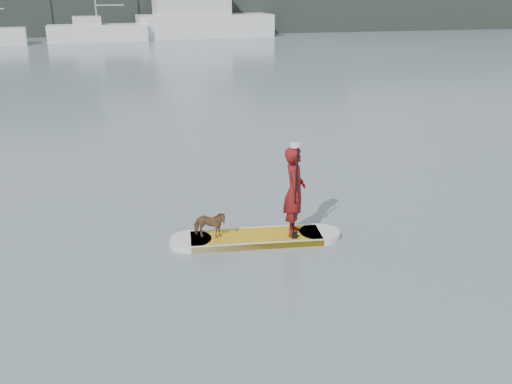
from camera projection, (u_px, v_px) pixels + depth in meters
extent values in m
cube|color=gold|center=(256.00, 238.00, 10.95)|extent=(2.56, 1.00, 0.12)
cylinder|color=silver|center=(191.00, 241.00, 10.79)|extent=(0.80, 0.80, 0.12)
cylinder|color=silver|center=(319.00, 234.00, 11.10)|extent=(0.80, 0.80, 0.12)
cube|color=silver|center=(254.00, 230.00, 11.29)|extent=(2.50, 0.26, 0.12)
cube|color=silver|center=(259.00, 246.00, 10.60)|extent=(2.50, 0.26, 0.12)
imported|color=maroon|center=(294.00, 191.00, 10.72)|extent=(0.57, 0.72, 1.72)
cylinder|color=silver|center=(296.00, 145.00, 10.41)|extent=(0.22, 0.22, 0.07)
imported|color=#53341C|center=(210.00, 225.00, 10.73)|extent=(0.69, 0.48, 0.54)
cylinder|color=black|center=(296.00, 195.00, 10.47)|extent=(0.06, 0.30, 1.89)
cube|color=black|center=(294.00, 240.00, 10.78)|extent=(0.10, 0.03, 0.32)
cube|color=white|center=(98.00, 33.00, 47.94)|extent=(8.26, 3.05, 1.35)
cube|color=silver|center=(87.00, 21.00, 47.38)|extent=(2.38, 1.91, 0.68)
cylinder|color=#B7B7BC|center=(110.00, 5.00, 47.47)|extent=(2.32, 0.25, 0.10)
cube|color=white|center=(205.00, 26.00, 51.54)|extent=(12.30, 4.83, 1.96)
cube|color=silver|center=(191.00, 0.00, 50.45)|extent=(6.85, 3.58, 2.40)
cube|color=black|center=(125.00, 1.00, 54.43)|extent=(90.00, 6.00, 6.00)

